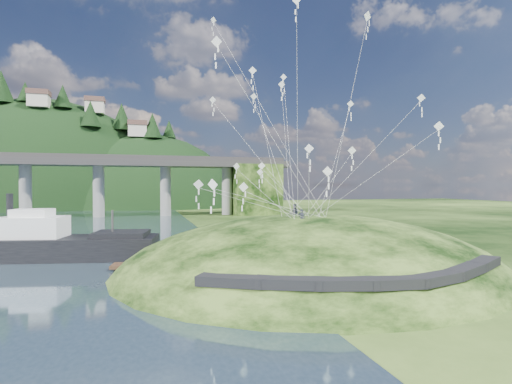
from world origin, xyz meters
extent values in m
plane|color=black|center=(0.00, 0.00, 0.00)|extent=(320.00, 320.00, 0.00)
ellipsoid|color=black|center=(8.00, 2.00, -1.50)|extent=(36.00, 32.00, 13.00)
cube|color=black|center=(-1.50, -8.00, 2.03)|extent=(4.32, 3.62, 0.71)
cube|color=black|center=(1.50, -9.65, 2.09)|extent=(4.10, 2.97, 0.61)
cube|color=black|center=(4.50, -10.65, 2.08)|extent=(3.85, 2.37, 0.62)
cube|color=black|center=(7.50, -11.10, 2.04)|extent=(3.62, 1.83, 0.66)
cube|color=black|center=(10.50, -10.90, 2.05)|extent=(3.82, 2.27, 0.68)
cube|color=black|center=(13.50, -9.95, 2.14)|extent=(4.11, 2.97, 0.71)
cube|color=black|center=(16.50, -8.40, 2.16)|extent=(4.26, 3.43, 0.66)
cylinder|color=gray|center=(-32.00, 70.00, 6.50)|extent=(2.60, 2.60, 13.00)
cylinder|color=gray|center=(-16.50, 70.00, 6.50)|extent=(2.60, 2.60, 13.00)
cylinder|color=gray|center=(-1.00, 70.00, 6.50)|extent=(2.60, 2.60, 13.00)
cylinder|color=gray|center=(14.50, 70.00, 6.50)|extent=(2.60, 2.60, 13.00)
cube|color=black|center=(22.00, 70.00, 6.50)|extent=(12.00, 11.00, 13.00)
ellipsoid|color=black|center=(-40.00, 126.00, -6.00)|extent=(96.00, 68.00, 88.00)
ellipsoid|color=black|center=(-5.00, 118.00, -10.00)|extent=(76.00, 56.00, 72.00)
cone|color=black|center=(-49.87, 114.63, 39.23)|extent=(8.01, 8.01, 10.54)
cone|color=black|center=(-42.87, 114.06, 37.88)|extent=(4.97, 4.97, 6.54)
cone|color=black|center=(-31.40, 112.04, 36.68)|extent=(5.83, 5.83, 7.67)
cone|color=black|center=(-22.45, 107.08, 30.58)|extent=(6.47, 6.47, 8.51)
cone|color=black|center=(-13.22, 113.99, 31.23)|extent=(7.13, 7.13, 9.38)
cone|color=black|center=(-3.12, 109.03, 27.87)|extent=(6.56, 6.56, 8.63)
cone|color=black|center=(2.77, 114.63, 27.68)|extent=(4.88, 4.88, 6.42)
cube|color=beige|center=(-38.00, 110.00, 34.28)|extent=(6.00, 5.00, 4.00)
cube|color=brown|center=(-38.00, 110.00, 36.98)|extent=(6.40, 5.40, 1.60)
cube|color=beige|center=(-22.00, 116.00, 34.18)|extent=(6.00, 5.00, 4.00)
cube|color=brown|center=(-22.00, 116.00, 36.88)|extent=(6.40, 5.40, 1.60)
cube|color=beige|center=(-8.00, 110.00, 25.88)|extent=(6.00, 5.00, 4.00)
cube|color=brown|center=(-8.00, 110.00, 28.58)|extent=(6.40, 5.40, 1.60)
cube|color=black|center=(-14.80, 13.89, 1.15)|extent=(20.13, 8.95, 2.30)
cube|color=white|center=(-17.41, 14.40, 3.19)|extent=(6.83, 5.01, 2.48)
cube|color=white|center=(-17.41, 14.40, 4.69)|extent=(3.99, 3.29, 1.06)
cube|color=black|center=(-8.72, 12.70, 2.57)|extent=(6.06, 5.36, 0.53)
cylinder|color=black|center=(-19.58, 14.83, 5.75)|extent=(0.62, 0.62, 2.12)
cylinder|color=#2D2B2B|center=(-9.59, 12.87, 3.72)|extent=(0.21, 0.21, 2.66)
cube|color=#362116|center=(-3.35, 5.79, 0.39)|extent=(12.18, 4.04, 0.30)
cylinder|color=#362116|center=(-8.42, 6.72, 0.17)|extent=(0.26, 0.26, 0.86)
cylinder|color=#362116|center=(-5.89, 6.26, 0.17)|extent=(0.26, 0.26, 0.86)
cylinder|color=#362116|center=(-3.35, 5.79, 0.17)|extent=(0.26, 0.26, 0.86)
cylinder|color=#362116|center=(-0.81, 5.32, 0.17)|extent=(0.26, 0.26, 0.86)
cylinder|color=#362116|center=(1.72, 4.86, 0.17)|extent=(0.26, 0.26, 0.86)
imported|color=#23272F|center=(6.14, -0.32, 5.68)|extent=(0.68, 0.60, 1.57)
imported|color=#23272F|center=(7.37, 4.45, 5.87)|extent=(1.07, 0.92, 1.91)
cube|color=white|center=(-1.73, -2.75, 7.70)|extent=(0.63, 0.64, 0.84)
cube|color=white|center=(-1.73, -2.75, 7.10)|extent=(0.11, 0.07, 0.49)
cube|color=white|center=(-1.73, -2.75, 6.49)|extent=(0.11, 0.07, 0.49)
cube|color=white|center=(-1.73, -2.75, 5.89)|extent=(0.11, 0.07, 0.49)
cube|color=white|center=(4.63, -5.29, 10.23)|extent=(0.52, 0.48, 0.66)
cube|color=white|center=(4.63, -5.29, 9.75)|extent=(0.09, 0.05, 0.39)
cube|color=white|center=(4.63, -5.29, 9.27)|extent=(0.09, 0.05, 0.39)
cube|color=white|center=(4.63, -5.29, 8.79)|extent=(0.09, 0.05, 0.39)
cube|color=white|center=(4.65, 9.57, 19.74)|extent=(0.82, 0.20, 0.82)
cube|color=white|center=(4.65, 9.57, 19.16)|extent=(0.11, 0.03, 0.48)
cube|color=white|center=(4.65, 9.57, 18.57)|extent=(0.11, 0.03, 0.48)
cube|color=white|center=(4.65, 9.57, 17.99)|extent=(0.11, 0.03, 0.48)
cube|color=white|center=(0.48, 10.01, 16.50)|extent=(0.67, 0.23, 0.67)
cube|color=white|center=(0.48, 10.01, 16.01)|extent=(0.09, 0.02, 0.40)
cube|color=white|center=(0.48, 10.01, 15.52)|extent=(0.09, 0.02, 0.40)
cube|color=white|center=(0.48, 10.01, 15.03)|extent=(0.09, 0.02, 0.40)
cube|color=white|center=(8.36, -0.58, 8.82)|extent=(0.68, 0.63, 0.85)
cube|color=white|center=(8.36, -0.58, 8.19)|extent=(0.11, 0.07, 0.51)
cube|color=white|center=(8.36, -0.58, 7.56)|extent=(0.11, 0.07, 0.51)
cube|color=white|center=(8.36, -0.58, 6.94)|extent=(0.11, 0.07, 0.51)
cube|color=white|center=(4.64, -2.86, 21.59)|extent=(0.55, 0.44, 0.65)
cube|color=white|center=(4.64, -2.86, 21.12)|extent=(0.09, 0.05, 0.39)
cube|color=white|center=(4.64, -2.86, 20.65)|extent=(0.09, 0.05, 0.39)
cube|color=white|center=(4.64, -2.86, 20.17)|extent=(0.09, 0.05, 0.39)
cube|color=white|center=(-2.92, -3.90, 7.72)|extent=(0.70, 0.26, 0.68)
cube|color=white|center=(-2.92, -3.90, 7.22)|extent=(0.09, 0.05, 0.41)
cube|color=white|center=(-2.92, -3.90, 6.73)|extent=(0.09, 0.05, 0.41)
cube|color=white|center=(-2.92, -3.90, 6.23)|extent=(0.09, 0.05, 0.41)
cube|color=white|center=(4.04, 6.94, 16.41)|extent=(0.68, 0.25, 0.65)
cube|color=white|center=(4.04, 6.94, 15.94)|extent=(0.09, 0.04, 0.39)
cube|color=white|center=(4.04, 6.94, 15.46)|extent=(0.09, 0.04, 0.39)
cube|color=white|center=(4.04, 6.94, 14.98)|extent=(0.09, 0.04, 0.39)
cube|color=white|center=(13.85, 5.44, 15.95)|extent=(0.70, 0.24, 0.70)
cube|color=white|center=(13.85, 5.44, 15.44)|extent=(0.09, 0.02, 0.42)
cube|color=white|center=(13.85, 5.44, 14.93)|extent=(0.09, 0.02, 0.42)
cube|color=white|center=(13.85, 5.44, 14.42)|extent=(0.09, 0.02, 0.42)
cube|color=white|center=(11.25, -1.93, 21.53)|extent=(0.77, 0.31, 0.79)
cube|color=white|center=(11.25, -1.93, 20.96)|extent=(0.10, 0.07, 0.47)
cube|color=white|center=(11.25, -1.93, 20.39)|extent=(0.10, 0.07, 0.47)
cube|color=white|center=(11.25, -1.93, 19.82)|extent=(0.10, 0.07, 0.47)
cube|color=white|center=(1.19, -0.19, 7.51)|extent=(0.80, 0.19, 0.80)
cube|color=white|center=(1.19, -0.19, 6.94)|extent=(0.11, 0.05, 0.46)
cube|color=white|center=(1.19, -0.19, 6.38)|extent=(0.11, 0.05, 0.46)
cube|color=white|center=(1.19, -0.19, 5.81)|extent=(0.11, 0.05, 0.46)
cube|color=white|center=(6.94, 6.92, 17.79)|extent=(0.67, 0.19, 0.67)
cube|color=white|center=(6.94, 6.92, 17.31)|extent=(0.09, 0.02, 0.40)
cube|color=white|center=(6.94, 6.92, 16.83)|extent=(0.09, 0.02, 0.40)
cube|color=white|center=(6.94, 6.92, 16.34)|extent=(0.09, 0.02, 0.40)
cube|color=white|center=(17.39, -3.06, 12.62)|extent=(0.75, 0.42, 0.81)
cube|color=white|center=(17.39, -3.06, 12.03)|extent=(0.11, 0.04, 0.48)
cube|color=white|center=(17.39, -3.06, 11.44)|extent=(0.11, 0.04, 0.48)
cube|color=white|center=(17.39, -3.06, 10.85)|extent=(0.11, 0.04, 0.48)
cube|color=white|center=(16.64, -1.76, 15.21)|extent=(0.64, 0.34, 0.67)
cube|color=white|center=(16.64, -1.76, 14.72)|extent=(0.09, 0.03, 0.40)
cube|color=white|center=(16.64, -1.76, 14.22)|extent=(0.09, 0.03, 0.40)
cube|color=white|center=(16.64, -1.76, 13.73)|extent=(0.09, 0.03, 0.40)
cube|color=white|center=(-1.23, -1.63, 18.33)|extent=(0.77, 0.36, 0.81)
cube|color=white|center=(-1.23, -1.63, 17.75)|extent=(0.11, 0.04, 0.48)
cube|color=white|center=(-1.23, -1.63, 17.17)|extent=(0.11, 0.04, 0.48)
cube|color=white|center=(-1.23, -1.63, 16.59)|extent=(0.11, 0.04, 0.48)
cube|color=white|center=(13.13, 3.81, 11.04)|extent=(0.80, 0.29, 0.82)
cube|color=white|center=(13.13, 3.81, 10.46)|extent=(0.11, 0.03, 0.48)
cube|color=white|center=(13.13, 3.81, 9.87)|extent=(0.11, 0.03, 0.48)
cube|color=white|center=(13.13, 3.81, 9.29)|extent=(0.11, 0.03, 0.48)
cube|color=white|center=(0.81, 11.42, 25.32)|extent=(0.63, 0.29, 0.66)
cube|color=white|center=(0.81, 11.42, 24.85)|extent=(0.08, 0.06, 0.39)
cube|color=white|center=(0.81, 11.42, 24.37)|extent=(0.08, 0.06, 0.39)
cube|color=white|center=(0.81, 11.42, 23.90)|extent=(0.08, 0.06, 0.39)
cube|color=white|center=(5.62, 9.52, 9.71)|extent=(0.76, 0.18, 0.76)
cube|color=white|center=(5.62, 9.52, 9.17)|extent=(0.10, 0.02, 0.44)
cube|color=white|center=(5.62, 9.52, 8.63)|extent=(0.10, 0.02, 0.44)
cube|color=white|center=(5.62, 9.52, 8.09)|extent=(0.10, 0.02, 0.44)
cube|color=white|center=(6.01, 11.38, 9.12)|extent=(0.74, 0.24, 0.72)
cube|color=white|center=(6.01, 11.38, 8.60)|extent=(0.10, 0.04, 0.43)
cube|color=white|center=(6.01, 11.38, 8.08)|extent=(0.10, 0.04, 0.43)
cube|color=white|center=(6.01, 11.38, 7.56)|extent=(0.10, 0.04, 0.43)
cube|color=white|center=(2.73, 8.85, 9.60)|extent=(0.72, 0.23, 0.73)
cube|color=white|center=(2.73, 8.85, 9.07)|extent=(0.09, 0.06, 0.43)
cube|color=white|center=(2.73, 8.85, 8.55)|extent=(0.09, 0.06, 0.43)
cube|color=white|center=(2.73, 8.85, 8.02)|extent=(0.09, 0.06, 0.43)
cube|color=white|center=(8.92, 11.80, 19.95)|extent=(0.68, 0.31, 0.71)
cube|color=white|center=(8.92, 11.80, 19.44)|extent=(0.09, 0.03, 0.42)
cube|color=white|center=(8.92, 11.80, 18.93)|extent=(0.09, 0.03, 0.42)
cube|color=white|center=(8.92, 11.80, 18.42)|extent=(0.09, 0.03, 0.42)
camera|label=1|loc=(-6.61, -31.08, 7.67)|focal=28.00mm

